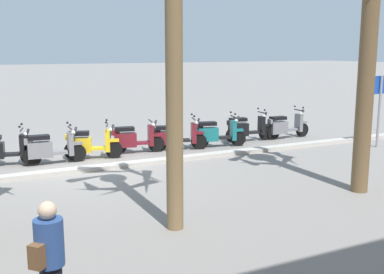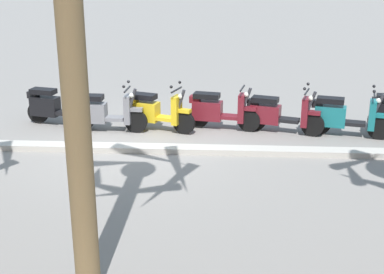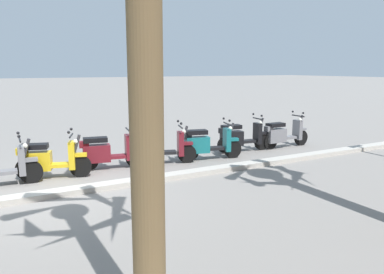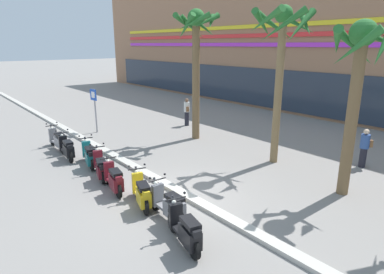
{
  "view_description": "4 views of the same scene",
  "coord_description": "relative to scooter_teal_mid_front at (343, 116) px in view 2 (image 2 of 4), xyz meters",
  "views": [
    {
      "loc": [
        3.16,
        12.72,
        3.24
      ],
      "look_at": [
        -1.71,
        3.01,
        1.24
      ],
      "focal_mm": 44.42,
      "sensor_mm": 36.0,
      "label": 1
    },
    {
      "loc": [
        -1.93,
        10.87,
        3.99
      ],
      "look_at": [
        -1.44,
        2.82,
        1.22
      ],
      "focal_mm": 50.8,
      "sensor_mm": 36.0,
      "label": 2
    },
    {
      "loc": [
        0.98,
        8.28,
        2.6
      ],
      "look_at": [
        -2.33,
        2.28,
        1.37
      ],
      "focal_mm": 36.16,
      "sensor_mm": 36.0,
      "label": 3
    },
    {
      "loc": [
        7.6,
        -5.7,
        4.73
      ],
      "look_at": [
        -1.96,
        2.13,
        1.24
      ],
      "focal_mm": 30.89,
      "sensor_mm": 36.0,
      "label": 4
    }
  ],
  "objects": [
    {
      "name": "scooter_teal_mid_front",
      "position": [
        0.0,
        0.0,
        0.0
      ],
      "size": [
        1.79,
        0.72,
        1.17
      ],
      "color": "black",
      "rests_on": "ground"
    },
    {
      "name": "curb_strip",
      "position": [
        4.61,
        1.27,
        -0.41
      ],
      "size": [
        60.0,
        0.36,
        0.12
      ],
      "primitive_type": "cube",
      "color": "#BCB7AD",
      "rests_on": "ground"
    },
    {
      "name": "scooter_maroon_gap_after_mid",
      "position": [
        2.81,
        -0.33,
        -0.01
      ],
      "size": [
        1.72,
        0.65,
        1.04
      ],
      "color": "black",
      "rests_on": "ground"
    },
    {
      "name": "scooter_grey_far_back",
      "position": [
        5.46,
        -0.0,
        -0.0
      ],
      "size": [
        1.78,
        0.56,
        1.17
      ],
      "color": "black",
      "rests_on": "ground"
    },
    {
      "name": "scooter_yellow_lead_nearest",
      "position": [
        4.29,
        -0.16,
        -0.01
      ],
      "size": [
        1.68,
        0.79,
        1.17
      ],
      "color": "black",
      "rests_on": "ground"
    },
    {
      "name": "scooter_black_tail_end",
      "position": [
        6.72,
        -0.42,
        -0.0
      ],
      "size": [
        1.74,
        0.71,
        1.17
      ],
      "color": "black",
      "rests_on": "ground"
    },
    {
      "name": "scooter_maroon_second_in_line",
      "position": [
        1.44,
        -0.17,
        -0.02
      ],
      "size": [
        1.78,
        0.79,
        1.17
      ],
      "color": "black",
      "rests_on": "ground"
    },
    {
      "name": "ground_plane",
      "position": [
        4.61,
        0.99,
        -0.47
      ],
      "size": [
        200.0,
        200.0,
        0.0
      ],
      "primitive_type": "plane",
      "color": "gray"
    }
  ]
}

